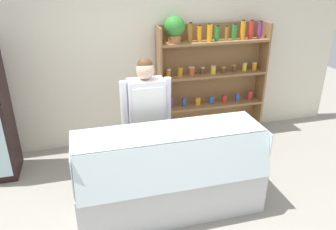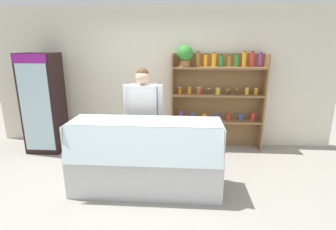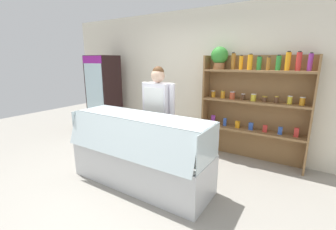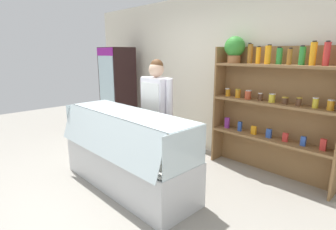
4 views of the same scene
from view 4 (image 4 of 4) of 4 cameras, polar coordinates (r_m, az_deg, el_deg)
name	(u,v)px [view 4 (image 4 of 4)]	position (r m, az deg, el deg)	size (l,w,h in m)	color
ground_plane	(122,189)	(3.62, -9.95, -15.58)	(12.00, 12.00, 0.00)	gray
back_wall	(216,76)	(4.59, 10.42, 8.28)	(6.80, 0.10, 2.70)	silver
drinks_fridge	(118,91)	(5.81, -10.87, 5.09)	(0.64, 0.56, 1.85)	black
shelving_unit	(267,97)	(3.94, 20.81, 3.78)	(1.75, 0.30, 1.98)	olive
deli_display_case	(127,164)	(3.56, -8.90, -10.45)	(2.07, 0.75, 1.01)	silver
shop_clerk	(156,106)	(3.83, -2.54, 1.94)	(0.62, 0.25, 1.66)	#2D2D38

